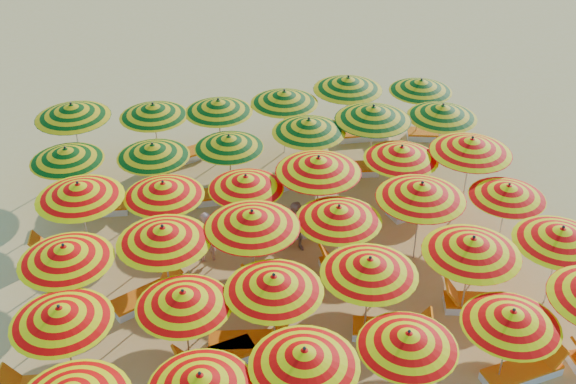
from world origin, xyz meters
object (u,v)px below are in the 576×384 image
at_px(umbrella_17, 508,191).
at_px(umbrella_34, 348,83).
at_px(umbrella_21, 318,165).
at_px(lounger_2, 523,371).
at_px(umbrella_2, 304,357).
at_px(umbrella_30, 72,111).
at_px(lounger_20, 363,134).
at_px(umbrella_8, 274,283).
at_px(lounger_15, 95,207).
at_px(lounger_11, 353,263).
at_px(umbrella_7, 183,299).
at_px(lounger_9, 149,296).
at_px(umbrella_32, 218,106).
at_px(lounger_18, 348,169).
at_px(umbrella_18, 79,191).
at_px(umbrella_12, 65,253).
at_px(umbrella_29, 443,111).
at_px(umbrella_1, 200,382).
at_px(lounger_5, 214,359).
at_px(umbrella_33, 284,97).
at_px(lounger_6, 250,343).
at_px(lounger_17, 290,179).
at_px(beachgoer_b, 297,227).
at_px(umbrella_9, 370,266).
at_px(umbrella_23, 471,145).
at_px(lounger_8, 479,303).
at_px(lounger_13, 299,228).
at_px(umbrella_25, 153,151).
at_px(umbrella_14, 252,219).
at_px(lounger_12, 66,251).
at_px(umbrella_28, 373,113).
at_px(lounger_19, 176,158).
at_px(umbrella_26, 229,142).
at_px(umbrella_24, 66,154).
at_px(umbrella_16, 421,191).
at_px(lounger_21, 435,134).
at_px(umbrella_11, 561,235).
at_px(lounger_10, 277,286).
at_px(umbrella_10, 473,246).
at_px(umbrella_19, 163,189).
at_px(umbrella_35, 421,85).
at_px(beachgoer_a, 206,237).
at_px(umbrella_22, 402,153).
at_px(umbrella_15, 339,213).
at_px(umbrella_3, 408,340).
at_px(umbrella_20, 246,182).

relative_size(umbrella_17, umbrella_34, 0.88).
xyz_separation_m(umbrella_21, lounger_2, (2.85, -5.94, -1.91)).
bearing_deg(umbrella_2, umbrella_30, 111.33).
xyz_separation_m(umbrella_21, lounger_20, (2.79, 4.51, -1.91)).
xyz_separation_m(umbrella_8, lounger_15, (-3.72, 6.27, -1.78)).
bearing_deg(lounger_11, umbrella_7, 28.05).
bearing_deg(lounger_9, umbrella_32, 41.76).
bearing_deg(lounger_15, lounger_18, -170.45).
bearing_deg(umbrella_18, lounger_15, 85.93).
distance_m(umbrella_12, umbrella_29, 11.43).
bearing_deg(umbrella_7, umbrella_21, 45.62).
bearing_deg(umbrella_1, lounger_5, 77.54).
height_order(umbrella_33, lounger_6, umbrella_33).
distance_m(lounger_11, lounger_20, 6.65).
height_order(umbrella_8, lounger_17, umbrella_8).
bearing_deg(beachgoer_b, umbrella_9, -51.20).
xyz_separation_m(umbrella_23, lounger_8, (-1.33, -3.83, -1.90)).
xyz_separation_m(lounger_13, lounger_17, (0.34, 2.43, 0.00)).
bearing_deg(umbrella_21, umbrella_25, 152.64).
height_order(umbrella_14, lounger_12, umbrella_14).
xyz_separation_m(umbrella_28, lounger_19, (-5.59, 2.03, -1.91)).
height_order(umbrella_26, lounger_2, umbrella_26).
height_order(umbrella_14, umbrella_25, umbrella_14).
bearing_deg(umbrella_24, lounger_5, -66.15).
distance_m(umbrella_16, lounger_11, 2.50).
distance_m(lounger_8, lounger_18, 6.49).
bearing_deg(lounger_21, umbrella_17, -80.71).
distance_m(umbrella_24, lounger_21, 11.58).
bearing_deg(umbrella_11, umbrella_14, 162.82).
height_order(umbrella_17, lounger_9, umbrella_17).
xyz_separation_m(lounger_5, lounger_21, (8.47, 8.06, 0.00)).
relative_size(umbrella_2, lounger_10, 1.29).
bearing_deg(umbrella_21, umbrella_10, -58.92).
bearing_deg(umbrella_19, lounger_10, -43.61).
distance_m(umbrella_1, umbrella_9, 4.44).
height_order(umbrella_12, umbrella_35, umbrella_12).
xyz_separation_m(umbrella_30, lounger_15, (0.34, -2.30, -1.88)).
bearing_deg(lounger_18, lounger_12, 25.33).
distance_m(umbrella_7, umbrella_28, 8.84).
bearing_deg(lounger_21, umbrella_23, -86.06).
distance_m(umbrella_32, beachgoer_a, 4.97).
bearing_deg(umbrella_9, umbrella_22, 61.38).
distance_m(umbrella_15, lounger_17, 4.70).
height_order(umbrella_8, lounger_5, umbrella_8).
relative_size(umbrella_3, umbrella_25, 0.86).
relative_size(umbrella_10, umbrella_21, 0.90).
bearing_deg(umbrella_20, umbrella_19, 178.75).
height_order(umbrella_26, lounger_6, umbrella_26).
bearing_deg(umbrella_14, umbrella_35, 42.84).
bearing_deg(umbrella_15, umbrella_35, 53.46).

